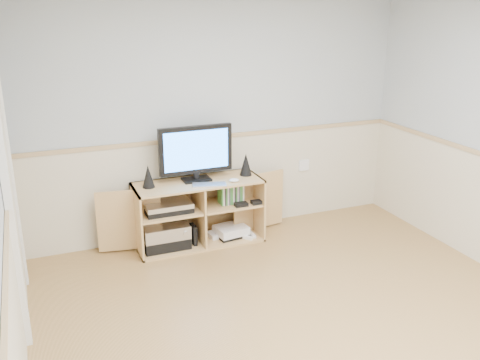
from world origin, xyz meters
name	(u,v)px	position (x,y,z in m)	size (l,w,h in m)	color
room	(319,180)	(-0.06, 0.12, 1.22)	(4.04, 4.54, 2.54)	tan
media_cabinet	(197,210)	(-0.31, 2.04, 0.33)	(1.97, 0.47, 0.65)	tan
monitor	(196,151)	(-0.31, 2.03, 0.95)	(0.73, 0.18, 0.55)	black
speaker_left	(148,176)	(-0.79, 2.00, 0.76)	(0.12, 0.12, 0.22)	black
speaker_right	(246,164)	(0.21, 2.00, 0.76)	(0.12, 0.12, 0.23)	black
keyboard	(209,185)	(-0.24, 1.84, 0.66)	(0.33, 0.13, 0.01)	silver
mouse	(234,180)	(0.02, 1.84, 0.67)	(0.10, 0.06, 0.04)	white
av_components	(166,228)	(-0.65, 1.98, 0.22)	(0.52, 0.33, 0.47)	black
game_consoles	(230,231)	(0.02, 1.97, 0.07)	(0.46, 0.30, 0.11)	white
game_cases	(231,194)	(0.03, 1.96, 0.48)	(0.24, 0.14, 0.19)	#3F8C3F
wall_outlet	(304,165)	(1.00, 2.23, 0.60)	(0.12, 0.03, 0.12)	white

